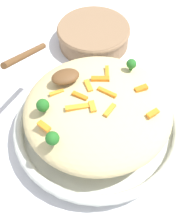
# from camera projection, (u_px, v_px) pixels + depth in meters

# --- Properties ---
(ground_plane) EXTENTS (2.40, 2.40, 0.00)m
(ground_plane) POSITION_uv_depth(u_px,v_px,m) (98.00, 133.00, 0.67)
(ground_plane) COLOR silver
(serving_bowl) EXTENTS (0.36, 0.36, 0.05)m
(serving_bowl) POSITION_uv_depth(u_px,v_px,m) (98.00, 126.00, 0.65)
(serving_bowl) COLOR silver
(serving_bowl) RESTS_ON ground_plane
(pasta_mound) EXTENTS (0.30, 0.30, 0.08)m
(pasta_mound) POSITION_uv_depth(u_px,v_px,m) (98.00, 109.00, 0.60)
(pasta_mound) COLOR #DBC689
(pasta_mound) RESTS_ON serving_bowl
(carrot_piece_0) EXTENTS (0.02, 0.03, 0.01)m
(carrot_piece_0) POSITION_uv_depth(u_px,v_px,m) (44.00, 126.00, 0.53)
(carrot_piece_0) COLOR orange
(carrot_piece_0) RESTS_ON pasta_mound
(carrot_piece_1) EXTENTS (0.03, 0.03, 0.01)m
(carrot_piece_1) POSITION_uv_depth(u_px,v_px,m) (80.00, 96.00, 0.57)
(carrot_piece_1) COLOR orange
(carrot_piece_1) RESTS_ON pasta_mound
(carrot_piece_2) EXTENTS (0.01, 0.03, 0.01)m
(carrot_piece_2) POSITION_uv_depth(u_px,v_px,m) (88.00, 86.00, 0.58)
(carrot_piece_2) COLOR orange
(carrot_piece_2) RESTS_ON pasta_mound
(carrot_piece_3) EXTENTS (0.03, 0.02, 0.01)m
(carrot_piece_3) POSITION_uv_depth(u_px,v_px,m) (110.00, 110.00, 0.55)
(carrot_piece_3) COLOR orange
(carrot_piece_3) RESTS_ON pasta_mound
(carrot_piece_4) EXTENTS (0.04, 0.02, 0.01)m
(carrot_piece_4) POSITION_uv_depth(u_px,v_px,m) (77.00, 107.00, 0.55)
(carrot_piece_4) COLOR orange
(carrot_piece_4) RESTS_ON pasta_mound
(carrot_piece_5) EXTENTS (0.03, 0.02, 0.01)m
(carrot_piece_5) POSITION_uv_depth(u_px,v_px,m) (153.00, 113.00, 0.55)
(carrot_piece_5) COLOR orange
(carrot_piece_5) RESTS_ON pasta_mound
(carrot_piece_6) EXTENTS (0.04, 0.02, 0.01)m
(carrot_piece_6) POSITION_uv_depth(u_px,v_px,m) (100.00, 79.00, 0.59)
(carrot_piece_6) COLOR orange
(carrot_piece_6) RESTS_ON pasta_mound
(carrot_piece_7) EXTENTS (0.01, 0.03, 0.01)m
(carrot_piece_7) POSITION_uv_depth(u_px,v_px,m) (92.00, 107.00, 0.55)
(carrot_piece_7) COLOR orange
(carrot_piece_7) RESTS_ON pasta_mound
(carrot_piece_8) EXTENTS (0.03, 0.01, 0.01)m
(carrot_piece_8) POSITION_uv_depth(u_px,v_px,m) (57.00, 93.00, 0.58)
(carrot_piece_8) COLOR orange
(carrot_piece_8) RESTS_ON pasta_mound
(carrot_piece_9) EXTENTS (0.03, 0.04, 0.01)m
(carrot_piece_9) POSITION_uv_depth(u_px,v_px,m) (107.00, 91.00, 0.57)
(carrot_piece_9) COLOR orange
(carrot_piece_9) RESTS_ON pasta_mound
(carrot_piece_10) EXTENTS (0.03, 0.01, 0.01)m
(carrot_piece_10) POSITION_uv_depth(u_px,v_px,m) (141.00, 89.00, 0.58)
(carrot_piece_10) COLOR orange
(carrot_piece_10) RESTS_ON pasta_mound
(carrot_piece_11) EXTENTS (0.02, 0.03, 0.01)m
(carrot_piece_11) POSITION_uv_depth(u_px,v_px,m) (107.00, 72.00, 0.61)
(carrot_piece_11) COLOR orange
(carrot_piece_11) RESTS_ON pasta_mound
(broccoli_floret_0) EXTENTS (0.02, 0.02, 0.03)m
(broccoli_floret_0) POSITION_uv_depth(u_px,v_px,m) (131.00, 64.00, 0.61)
(broccoli_floret_0) COLOR #205B1C
(broccoli_floret_0) RESTS_ON pasta_mound
(broccoli_floret_1) EXTENTS (0.02, 0.02, 0.03)m
(broccoli_floret_1) POSITION_uv_depth(u_px,v_px,m) (52.00, 138.00, 0.50)
(broccoli_floret_1) COLOR #205B1C
(broccoli_floret_1) RESTS_ON pasta_mound
(broccoli_floret_2) EXTENTS (0.02, 0.02, 0.03)m
(broccoli_floret_2) POSITION_uv_depth(u_px,v_px,m) (43.00, 105.00, 0.55)
(broccoli_floret_2) COLOR #205B1C
(broccoli_floret_2) RESTS_ON pasta_mound
(serving_spoon) EXTENTS (0.14, 0.13, 0.09)m
(serving_spoon) POSITION_uv_depth(u_px,v_px,m) (51.00, 68.00, 0.58)
(serving_spoon) COLOR brown
(serving_spoon) RESTS_ON pasta_mound
(companion_bowl) EXTENTS (0.20, 0.20, 0.06)m
(companion_bowl) POSITION_uv_depth(u_px,v_px,m) (94.00, 34.00, 0.83)
(companion_bowl) COLOR #8C6B4C
(companion_bowl) RESTS_ON ground_plane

